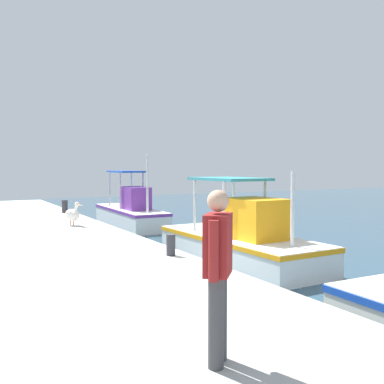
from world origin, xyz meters
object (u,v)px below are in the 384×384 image
fishing_boat_second (241,241)px  mooring_bollard_nearest (65,206)px  fishing_boat_nearest (131,212)px  fisherman_standing (218,269)px  pelican (73,214)px  mooring_bollard_second (171,245)px

fishing_boat_second → mooring_bollard_nearest: fishing_boat_second is taller
fishing_boat_nearest → fishing_boat_second: bearing=-0.2°
fisherman_standing → pelican: bearing=173.6°
fishing_boat_second → mooring_bollard_nearest: size_ratio=10.81×
fisherman_standing → fishing_boat_second: bearing=143.3°
fishing_boat_nearest → mooring_bollard_nearest: bearing=-87.5°
fisherman_standing → mooring_bollard_nearest: 15.82m
mooring_bollard_nearest → fishing_boat_second: bearing=18.8°
fisherman_standing → mooring_bollard_nearest: fisherman_standing is taller
fishing_boat_nearest → mooring_bollard_second: fishing_boat_nearest is taller
fishing_boat_nearest → fishing_boat_second: fishing_boat_nearest is taller
fishing_boat_second → fishing_boat_nearest: bearing=179.8°
fishing_boat_second → mooring_bollard_second: 3.44m
fisherman_standing → mooring_bollard_second: 5.59m
fishing_boat_second → mooring_bollard_nearest: bearing=-161.2°
fishing_boat_second → mooring_bollard_second: size_ratio=12.35×
fishing_boat_second → mooring_bollard_second: bearing=-62.7°
mooring_bollard_second → fisherman_standing: bearing=-21.0°
mooring_bollard_nearest → pelican: bearing=-9.3°
fisherman_standing → mooring_bollard_nearest: (-15.68, 1.99, -0.70)m
mooring_bollard_nearest → mooring_bollard_second: size_ratio=1.14×
mooring_bollard_nearest → mooring_bollard_second: 10.50m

